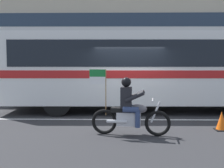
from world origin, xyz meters
TOP-DOWN VIEW (x-y plane):
  - ground_plane at (0.00, 0.00)m, footprint 60.00×60.00m
  - sidewalk_curb at (0.00, 5.10)m, footprint 28.00×3.80m
  - lane_center_stripe at (0.00, -0.60)m, footprint 26.60×0.14m
  - transit_bus at (1.00, 1.19)m, footprint 11.74×2.77m
  - motorcycle_with_rider at (-0.09, -2.70)m, footprint 2.18×0.67m
  - fire_hydrant at (0.64, 4.27)m, footprint 0.22×0.30m
  - traffic_cone at (2.59, -2.09)m, footprint 0.36×0.36m

SIDE VIEW (x-z plane):
  - ground_plane at x=0.00m, z-range 0.00..0.00m
  - lane_center_stripe at x=0.00m, z-range 0.00..0.01m
  - sidewalk_curb at x=0.00m, z-range 0.00..0.15m
  - traffic_cone at x=2.59m, z-range -0.02..0.53m
  - fire_hydrant at x=0.64m, z-range 0.14..0.89m
  - motorcycle_with_rider at x=-0.09m, z-range -0.22..1.55m
  - transit_bus at x=1.00m, z-range 0.27..3.49m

